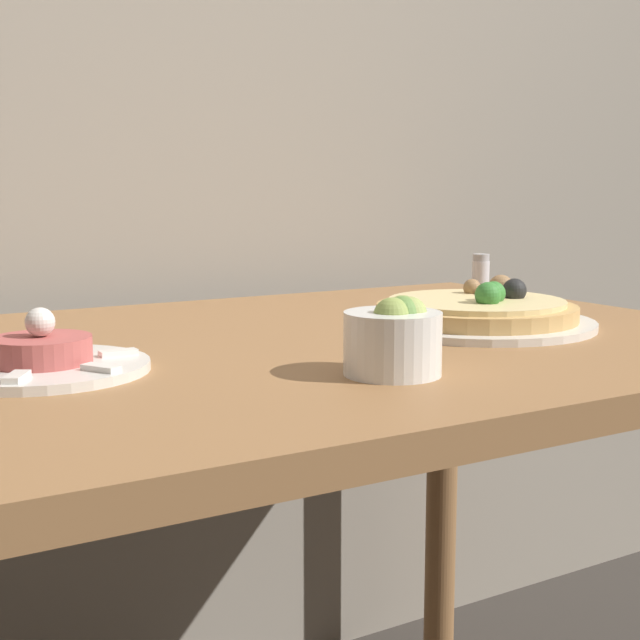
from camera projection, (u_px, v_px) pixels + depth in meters
dining_table at (307, 422)px, 1.14m from camera, size 1.13×0.83×0.76m
pizza_plate at (477, 313)px, 1.21m from camera, size 0.32×0.32×0.07m
tartare_plate at (42, 360)px, 0.91m from camera, size 0.22×0.22×0.07m
small_bowl at (395, 336)px, 0.90m from camera, size 0.10×0.10×0.08m
salt_shaker at (481, 275)px, 1.55m from camera, size 0.03×0.03×0.07m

